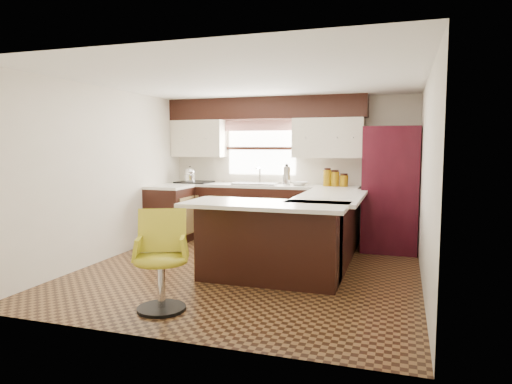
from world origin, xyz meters
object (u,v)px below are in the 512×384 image
(peninsula_return, at_px, (269,244))
(bar_chair, at_px, (161,261))
(refrigerator, at_px, (390,189))
(peninsula_long, at_px, (327,231))

(peninsula_return, xyz_separation_m, bar_chair, (-0.72, -1.25, 0.04))
(peninsula_return, distance_m, bar_chair, 1.44)
(refrigerator, distance_m, bar_chair, 3.96)
(peninsula_return, xyz_separation_m, refrigerator, (1.30, 2.12, 0.49))
(refrigerator, xyz_separation_m, bar_chair, (-2.03, -3.37, -0.45))
(peninsula_long, relative_size, refrigerator, 1.04)
(peninsula_long, xyz_separation_m, refrigerator, (0.78, 1.14, 0.49))
(refrigerator, bearing_deg, peninsula_long, -124.24)
(peninsula_return, bearing_deg, peninsula_long, 61.70)
(peninsula_long, bearing_deg, bar_chair, -119.30)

